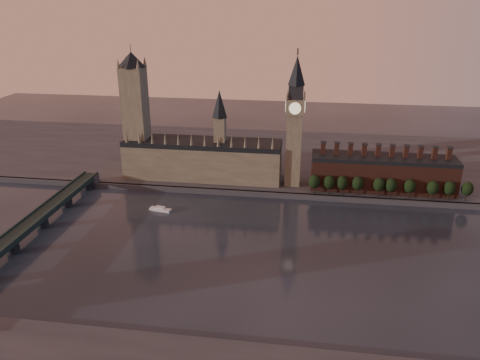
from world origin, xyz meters
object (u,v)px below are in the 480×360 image
object	(u,v)px
big_ben	(295,121)
river_boat	(160,209)
victoria_tower	(136,111)
westminster_bridge	(25,231)

from	to	relation	value
big_ben	river_boat	world-z (taller)	big_ben
big_ben	river_boat	xyz separation A→B (m)	(-93.59, -56.48, -55.60)
victoria_tower	westminster_bridge	bearing A→B (deg)	-106.56
victoria_tower	river_boat	size ratio (longest dim) A/B	6.52
westminster_bridge	river_boat	distance (m)	91.09
victoria_tower	big_ben	distance (m)	130.12
big_ben	victoria_tower	bearing A→B (deg)	177.80
big_ben	river_boat	bearing A→B (deg)	-148.89
victoria_tower	big_ben	xyz separation A→B (m)	(130.00, -5.00, -2.26)
victoria_tower	river_boat	distance (m)	91.94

